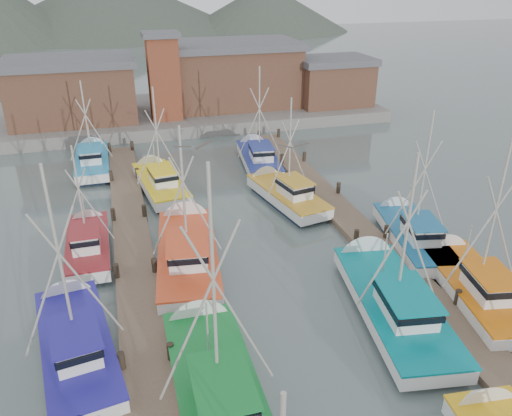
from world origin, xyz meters
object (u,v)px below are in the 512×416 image
object	(u,v)px
boat_4	(214,379)
boat_8	(187,250)
boat_12	(159,182)
lookout_tower	(164,76)

from	to	relation	value
boat_4	boat_8	bearing A→B (deg)	87.33
boat_8	boat_12	bearing A→B (deg)	99.80
boat_4	boat_12	size ratio (longest dim) A/B	1.23
boat_12	boat_4	bearing A→B (deg)	-97.45
boat_8	lookout_tower	bearing A→B (deg)	92.80
lookout_tower	boat_8	bearing A→B (deg)	-94.29
lookout_tower	boat_8	xyz separation A→B (m)	(-2.00, -26.65, -4.87)
lookout_tower	boat_4	world-z (taller)	boat_4
boat_12	lookout_tower	bearing A→B (deg)	73.66
boat_4	boat_12	world-z (taller)	boat_4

